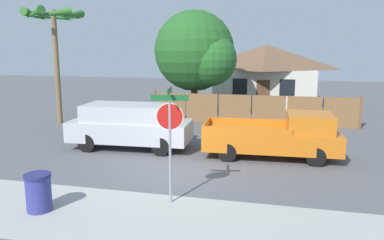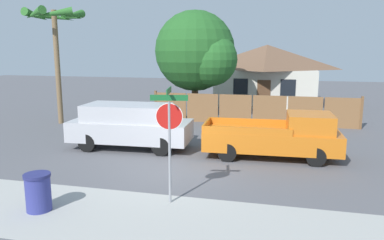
{
  "view_description": "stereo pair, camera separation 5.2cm",
  "coord_description": "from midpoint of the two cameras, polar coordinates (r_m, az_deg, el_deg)",
  "views": [
    {
      "loc": [
        3.39,
        -11.53,
        4.04
      ],
      "look_at": [
        0.37,
        1.05,
        1.6
      ],
      "focal_mm": 35.0,
      "sensor_mm": 36.0,
      "label": 1
    },
    {
      "loc": [
        3.44,
        -11.52,
        4.04
      ],
      "look_at": [
        0.37,
        1.05,
        1.6
      ],
      "focal_mm": 35.0,
      "sensor_mm": 36.0,
      "label": 2
    }
  ],
  "objects": [
    {
      "name": "ground_plane",
      "position": [
        12.68,
        -2.86,
        -7.91
      ],
      "size": [
        80.0,
        80.0,
        0.0
      ],
      "primitive_type": "plane",
      "color": "#56565B"
    },
    {
      "name": "sidewalk_strip",
      "position": [
        9.53,
        -9.17,
        -14.53
      ],
      "size": [
        36.0,
        3.2,
        0.01
      ],
      "color": "#A3A39E",
      "rests_on": "ground"
    },
    {
      "name": "wooden_fence",
      "position": [
        20.7,
        8.98,
        1.56
      ],
      "size": [
        11.22,
        0.12,
        1.71
      ],
      "color": "brown",
      "rests_on": "ground"
    },
    {
      "name": "house",
      "position": [
        28.84,
        11.08,
        6.99
      ],
      "size": [
        7.64,
        6.05,
        4.4
      ],
      "color": "beige",
      "rests_on": "ground"
    },
    {
      "name": "oak_tree",
      "position": [
        22.37,
        0.8,
        10.2
      ],
      "size": [
        4.98,
        4.75,
        6.34
      ],
      "color": "brown",
      "rests_on": "ground"
    },
    {
      "name": "palm_tree",
      "position": [
        21.77,
        -20.36,
        13.45
      ],
      "size": [
        3.03,
        3.24,
        6.19
      ],
      "color": "brown",
      "rests_on": "ground"
    },
    {
      "name": "red_suv",
      "position": [
        15.63,
        -9.6,
        -0.71
      ],
      "size": [
        5.03,
        2.19,
        1.84
      ],
      "rotation": [
        0.0,
        0.0,
        0.05
      ],
      "color": "#B7B7BC",
      "rests_on": "ground"
    },
    {
      "name": "orange_pickup",
      "position": [
        14.45,
        12.85,
        -2.45
      ],
      "size": [
        5.1,
        2.16,
        1.73
      ],
      "rotation": [
        0.0,
        0.0,
        0.05
      ],
      "color": "orange",
      "rests_on": "ground"
    },
    {
      "name": "stop_sign",
      "position": [
        9.68,
        -3.55,
        -0.92
      ],
      "size": [
        0.97,
        0.87,
        3.09
      ],
      "rotation": [
        0.0,
        0.0,
        0.18
      ],
      "color": "gray",
      "rests_on": "ground"
    },
    {
      "name": "trash_bin",
      "position": [
        10.39,
        -22.48,
        -10.13
      ],
      "size": [
        0.67,
        0.67,
        0.97
      ],
      "color": "navy",
      "rests_on": "ground"
    }
  ]
}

